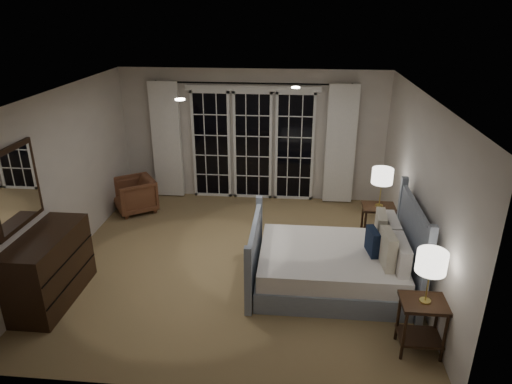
# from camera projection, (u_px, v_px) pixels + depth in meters

# --- Properties ---
(floor) EXTENTS (5.00, 5.00, 0.00)m
(floor) POSITION_uv_depth(u_px,v_px,m) (236.00, 261.00, 6.85)
(floor) COLOR olive
(floor) RESTS_ON ground
(ceiling) EXTENTS (5.00, 5.00, 0.00)m
(ceiling) POSITION_uv_depth(u_px,v_px,m) (233.00, 94.00, 5.90)
(ceiling) COLOR silver
(ceiling) RESTS_ON wall_back
(wall_left) EXTENTS (0.02, 5.00, 2.50)m
(wall_left) POSITION_uv_depth(u_px,v_px,m) (64.00, 177.00, 6.59)
(wall_left) COLOR beige
(wall_left) RESTS_ON floor
(wall_right) EXTENTS (0.02, 5.00, 2.50)m
(wall_right) POSITION_uv_depth(u_px,v_px,m) (418.00, 190.00, 6.16)
(wall_right) COLOR beige
(wall_right) RESTS_ON floor
(wall_back) EXTENTS (5.00, 0.02, 2.50)m
(wall_back) POSITION_uv_depth(u_px,v_px,m) (253.00, 136.00, 8.67)
(wall_back) COLOR beige
(wall_back) RESTS_ON floor
(wall_front) EXTENTS (5.00, 0.02, 2.50)m
(wall_front) POSITION_uv_depth(u_px,v_px,m) (196.00, 285.00, 4.07)
(wall_front) COLOR beige
(wall_front) RESTS_ON floor
(french_doors) EXTENTS (2.50, 0.04, 2.20)m
(french_doors) POSITION_uv_depth(u_px,v_px,m) (253.00, 144.00, 8.70)
(french_doors) COLOR black
(french_doors) RESTS_ON wall_back
(curtain_rod) EXTENTS (3.50, 0.03, 0.03)m
(curtain_rod) POSITION_uv_depth(u_px,v_px,m) (252.00, 83.00, 8.20)
(curtain_rod) COLOR black
(curtain_rod) RESTS_ON wall_back
(curtain_left) EXTENTS (0.55, 0.10, 2.25)m
(curtain_left) POSITION_uv_depth(u_px,v_px,m) (167.00, 140.00, 8.75)
(curtain_left) COLOR white
(curtain_left) RESTS_ON curtain_rod
(curtain_right) EXTENTS (0.55, 0.10, 2.25)m
(curtain_right) POSITION_uv_depth(u_px,v_px,m) (340.00, 145.00, 8.46)
(curtain_right) COLOR white
(curtain_right) RESTS_ON curtain_rod
(downlight_a) EXTENTS (0.12, 0.12, 0.01)m
(downlight_a) POSITION_uv_depth(u_px,v_px,m) (296.00, 88.00, 6.38)
(downlight_a) COLOR white
(downlight_a) RESTS_ON ceiling
(downlight_b) EXTENTS (0.12, 0.12, 0.01)m
(downlight_b) POSITION_uv_depth(u_px,v_px,m) (180.00, 99.00, 5.58)
(downlight_b) COLOR white
(downlight_b) RESTS_ON ceiling
(bed) EXTENTS (2.12, 1.51, 1.23)m
(bed) POSITION_uv_depth(u_px,v_px,m) (335.00, 264.00, 6.16)
(bed) COLOR gray
(bed) RESTS_ON floor
(nightstand_left) EXTENTS (0.50, 0.40, 0.65)m
(nightstand_left) POSITION_uv_depth(u_px,v_px,m) (422.00, 318.00, 4.93)
(nightstand_left) COLOR #311D10
(nightstand_left) RESTS_ON floor
(nightstand_right) EXTENTS (0.50, 0.40, 0.65)m
(nightstand_right) POSITION_uv_depth(u_px,v_px,m) (378.00, 219.00, 7.20)
(nightstand_right) COLOR #311D10
(nightstand_right) RESTS_ON floor
(lamp_left) EXTENTS (0.31, 0.31, 0.60)m
(lamp_left) POSITION_uv_depth(u_px,v_px,m) (432.00, 262.00, 4.66)
(lamp_left) COLOR #CFB653
(lamp_left) RESTS_ON nightstand_left
(lamp_right) EXTENTS (0.32, 0.32, 0.62)m
(lamp_right) POSITION_uv_depth(u_px,v_px,m) (382.00, 176.00, 6.92)
(lamp_right) COLOR #CFB653
(lamp_right) RESTS_ON nightstand_right
(armchair) EXTENTS (0.96, 0.95, 0.63)m
(armchair) POSITION_uv_depth(u_px,v_px,m) (135.00, 195.00, 8.39)
(armchair) COLOR brown
(armchair) RESTS_ON floor
(dresser) EXTENTS (0.56, 1.32, 0.93)m
(dresser) POSITION_uv_depth(u_px,v_px,m) (50.00, 268.00, 5.80)
(dresser) COLOR #311D10
(dresser) RESTS_ON floor
(mirror) EXTENTS (0.05, 0.85, 1.00)m
(mirror) POSITION_uv_depth(u_px,v_px,m) (15.00, 188.00, 5.40)
(mirror) COLOR #311D10
(mirror) RESTS_ON wall_left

